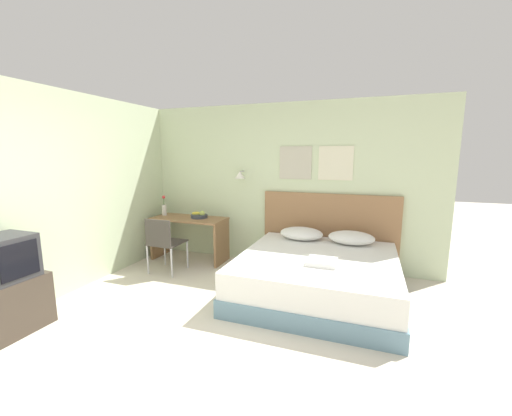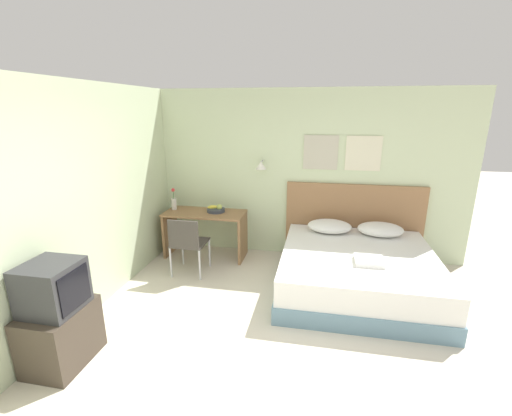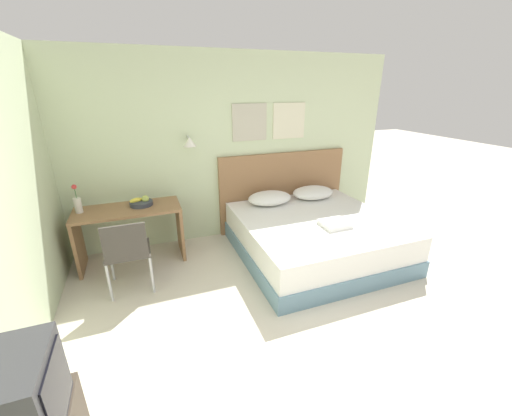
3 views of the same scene
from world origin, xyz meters
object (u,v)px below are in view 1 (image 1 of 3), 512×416
pillow_left (301,233)px  pillow_right (351,238)px  bed (317,276)px  fruit_bowl (199,216)px  flower_vase (164,209)px  tv_stand (10,305)px  headboard (328,232)px  desk_chair (163,240)px  television (4,258)px  desk (189,230)px  folded_towel_near_foot (322,262)px

pillow_left → pillow_right: bearing=0.0°
bed → fruit_bowl: bearing=161.1°
flower_vase → tv_stand: (0.01, -2.68, -0.59)m
pillow_right → headboard: bearing=139.5°
bed → desk_chair: size_ratio=2.30×
tv_stand → television: television is taller
headboard → bed: bearing=-90.0°
pillow_right → flower_vase: size_ratio=1.85×
bed → desk: 2.45m
pillow_left → desk: 1.97m
headboard → fruit_bowl: bearing=-172.2°
folded_towel_near_foot → headboard: bearing=94.0°
pillow_right → folded_towel_near_foot: pillow_right is taller
headboard → folded_towel_near_foot: headboard is taller
desk → desk_chair: 0.71m
pillow_left → folded_towel_near_foot: (0.46, -1.02, -0.06)m
pillow_right → fruit_bowl: fruit_bowl is taller
folded_towel_near_foot → fruit_bowl: bearing=155.2°
folded_towel_near_foot → desk: (-2.43, 0.99, -0.04)m
pillow_left → desk: desk is taller
pillow_left → pillow_right: (0.74, 0.00, 0.00)m
headboard → pillow_left: bearing=-139.5°
desk_chair → fruit_bowl: bearing=75.0°
desk_chair → folded_towel_near_foot: bearing=-6.5°
tv_stand → desk: bearing=78.5°
desk → fruit_bowl: size_ratio=4.44×
headboard → tv_stand: (-2.87, -2.97, -0.33)m
desk_chair → television: 2.00m
pillow_right → fruit_bowl: (-2.53, 0.02, 0.16)m
desk → fruit_bowl: fruit_bowl is taller
pillow_left → tv_stand: pillow_left is taller
folded_towel_near_foot → television: (-2.96, -1.64, 0.23)m
bed → pillow_left: pillow_left is taller
fruit_bowl → flower_vase: 0.72m
folded_towel_near_foot → flower_vase: size_ratio=0.96×
fruit_bowl → desk: bearing=-162.3°
fruit_bowl → bed: bearing=-18.9°
pillow_left → television: television is taller
desk → television: 2.69m
television → tv_stand: bearing=180.0°
folded_towel_near_foot → fruit_bowl: (-2.26, 1.04, 0.22)m
bed → fruit_bowl: (-2.16, 0.74, 0.52)m
headboard → desk_chair: headboard is taller
desk → desk_chair: desk_chair is taller
headboard → television: size_ratio=4.52×
bed → folded_towel_near_foot: size_ratio=5.89×
folded_towel_near_foot → flower_vase: 3.16m
fruit_bowl → tv_stand: fruit_bowl is taller
television → desk_chair: bearing=75.4°
desk_chair → fruit_bowl: fruit_bowl is taller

